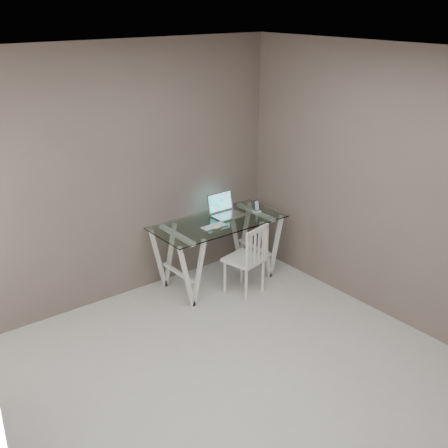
% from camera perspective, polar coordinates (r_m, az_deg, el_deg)
% --- Properties ---
extents(room, '(4.50, 4.52, 2.71)m').
position_cam_1_polar(room, '(3.92, 2.23, 1.91)').
color(room, beige).
rests_on(room, ground).
extents(desk, '(1.50, 0.70, 0.75)m').
position_cam_1_polar(desk, '(6.38, -0.59, -2.77)').
color(desk, silver).
rests_on(desk, ground).
extents(chair, '(0.44, 0.44, 0.81)m').
position_cam_1_polar(chair, '(6.11, 2.56, -3.34)').
color(chair, white).
rests_on(chair, ground).
extents(laptop, '(0.35, 0.29, 0.24)m').
position_cam_1_polar(laptop, '(6.42, 0.04, 1.46)').
color(laptop, silver).
rests_on(laptop, desk).
extents(keyboard, '(0.29, 0.13, 0.01)m').
position_cam_1_polar(keyboard, '(6.09, -1.08, -0.26)').
color(keyboard, silver).
rests_on(keyboard, desk).
extents(mouse, '(0.12, 0.07, 0.04)m').
position_cam_1_polar(mouse, '(6.05, -0.73, -0.27)').
color(mouse, white).
rests_on(mouse, desk).
extents(phone_dock, '(0.08, 0.08, 0.14)m').
position_cam_1_polar(phone_dock, '(6.52, 3.35, 1.56)').
color(phone_dock, white).
rests_on(phone_dock, desk).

